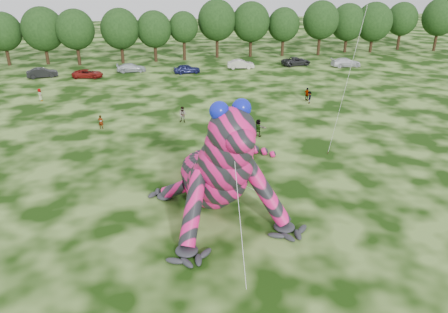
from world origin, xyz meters
The scene contains 29 objects.
ground centered at (0.00, 0.00, 0.00)m, with size 240.00×240.00×0.00m, color #16330A.
inflatable_gecko centered at (-2.99, 5.25, 4.60)m, with size 15.49×18.40×9.20m, color #DC166D, non-canonical shape.
tree_4 centered at (-29.64, 58.71, 4.53)m, with size 6.22×5.60×9.06m, color black, non-canonical shape.
tree_5 centered at (-23.12, 58.44, 4.90)m, with size 7.16×6.44×9.80m, color black, non-canonical shape.
tree_6 centered at (-17.56, 56.68, 4.75)m, with size 6.52×5.86×9.49m, color black, non-canonical shape.
tree_7 centered at (-10.08, 56.80, 4.74)m, with size 6.68×6.01×9.48m, color black, non-canonical shape.
tree_8 centered at (-4.22, 56.99, 4.47)m, with size 6.14×5.53×8.94m, color black, non-canonical shape.
tree_9 centered at (1.06, 57.35, 4.34)m, with size 5.27×4.74×8.68m, color black, non-canonical shape.
tree_10 centered at (7.40, 58.58, 5.25)m, with size 7.09×6.38×10.50m, color black, non-canonical shape.
tree_11 centered at (13.79, 58.20, 5.03)m, with size 7.01×6.31×10.07m, color black, non-canonical shape.
tree_12 centered at (20.01, 57.74, 4.49)m, with size 5.99×5.39×8.97m, color black, non-canonical shape.
tree_13 centered at (27.13, 57.13, 5.06)m, with size 6.83×6.15×10.13m, color black, non-canonical shape.
tree_14 centered at (33.46, 58.72, 4.70)m, with size 6.82×6.14×9.40m, color black, non-canonical shape.
tree_15 centered at (38.47, 57.77, 4.82)m, with size 7.17×6.45×9.63m, color black, non-canonical shape.
tree_16 centered at (45.45, 59.37, 4.69)m, with size 6.26×5.63×9.37m, color black, non-canonical shape.
tree_17 centered at (51.95, 56.66, 5.15)m, with size 6.98×6.28×10.30m, color black, non-canonical shape.
car_1 centered at (-22.28, 48.26, 0.76)m, with size 1.60×4.58×1.51m, color black.
car_2 centered at (-15.30, 46.76, 0.65)m, with size 2.15×4.65×1.29m, color maroon.
car_3 centered at (-8.61, 49.53, 0.69)m, with size 1.92×4.72×1.37m, color #B5BDC0.
car_4 centered at (0.27, 46.80, 0.73)m, with size 1.72×4.28×1.46m, color #1A1E4F.
car_5 centered at (9.66, 48.47, 0.75)m, with size 1.58×4.53×1.49m, color beige.
car_6 centered at (19.74, 49.03, 0.71)m, with size 2.36×5.12×1.42m, color #262628.
car_7 centered at (27.81, 46.37, 0.75)m, with size 2.10×5.17×1.50m, color silver.
spectator_4 centered at (-20.30, 35.18, 0.81)m, with size 0.79×0.51×1.62m, color gray.
spectator_0 centered at (-11.86, 22.82, 0.78)m, with size 0.57×0.38×1.57m, color gray.
spectator_2 centered at (13.77, 27.40, 0.78)m, with size 1.01×0.58×1.56m, color gray.
spectator_1 centered at (-2.90, 23.18, 0.92)m, with size 0.89×0.70×1.84m, color gray.
spectator_5 centered at (4.32, 17.47, 0.92)m, with size 1.70×0.54×1.84m, color gray.
spectator_3 centered at (13.91, 28.55, 0.85)m, with size 1.00×0.42×1.71m, color gray.
Camera 1 is at (-7.28, -23.54, 16.69)m, focal length 35.00 mm.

